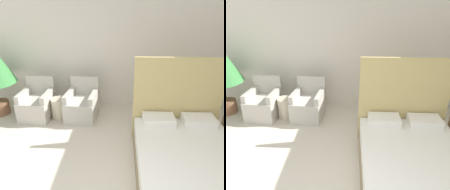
% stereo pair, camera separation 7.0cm
% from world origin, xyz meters
% --- Properties ---
extents(wall_back, '(10.00, 0.06, 2.90)m').
position_xyz_m(wall_back, '(0.00, 3.72, 1.45)').
color(wall_back, silver).
rests_on(wall_back, ground_plane).
extents(bed, '(1.55, 2.05, 1.57)m').
position_xyz_m(bed, '(1.46, 1.34, 0.29)').
color(bed, '#8C7A5B').
rests_on(bed, ground_plane).
extents(armchair_near_window_left, '(0.68, 0.74, 0.87)m').
position_xyz_m(armchair_near_window_left, '(-1.39, 2.94, 0.28)').
color(armchair_near_window_left, '#B7B2A8').
rests_on(armchair_near_window_left, ground_plane).
extents(armchair_near_window_right, '(0.71, 0.77, 0.87)m').
position_xyz_m(armchair_near_window_right, '(-0.39, 2.94, 0.28)').
color(armchair_near_window_right, '#B7B2A8').
rests_on(armchair_near_window_right, ground_plane).
extents(side_table, '(0.35, 0.35, 0.47)m').
position_xyz_m(side_table, '(-0.89, 2.92, 0.23)').
color(side_table, '#B7AD93').
rests_on(side_table, ground_plane).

